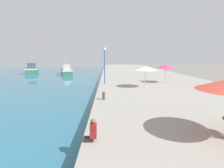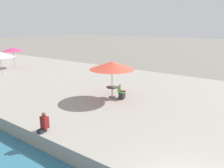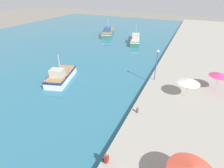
{
  "view_description": "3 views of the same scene",
  "coord_description": "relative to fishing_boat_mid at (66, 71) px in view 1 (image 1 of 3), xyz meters",
  "views": [
    {
      "loc": [
        1.02,
        0.61,
        4.14
      ],
      "look_at": [
        1.5,
        17.28,
        1.58
      ],
      "focal_mm": 28.0,
      "sensor_mm": 36.0,
      "label": 1
    },
    {
      "loc": [
        -5.4,
        -0.79,
        5.63
      ],
      "look_at": [
        6.27,
        7.51,
        1.78
      ],
      "focal_mm": 35.0,
      "sensor_mm": 36.0,
      "label": 2
    },
    {
      "loc": [
        4.58,
        -0.71,
        12.95
      ],
      "look_at": [
        -4.0,
        18.0,
        1.38
      ],
      "focal_mm": 28.0,
      "sensor_mm": 36.0,
      "label": 3
    }
  ],
  "objects": [
    {
      "name": "cafe_umbrella_striped",
      "position": [
        17.67,
        -19.73,
        2.04
      ],
      "size": [
        2.49,
        2.49,
        2.37
      ],
      "color": "#B7B7B7",
      "rests_on": "quay_promenade"
    },
    {
      "name": "person_at_quay",
      "position": [
        9.28,
        -36.02,
        0.31
      ],
      "size": [
        0.51,
        0.36,
        0.94
      ],
      "color": "#232328",
      "rests_on": "quay_promenade"
    },
    {
      "name": "lamppost",
      "position": [
        9.58,
        -20.48,
        2.99
      ],
      "size": [
        0.36,
        0.36,
        4.56
      ],
      "color": "#28519E",
      "rests_on": "quay_promenade"
    },
    {
      "name": "mooring_bollard",
      "position": [
        9.62,
        -29.0,
        0.24
      ],
      "size": [
        0.26,
        0.26,
        0.65
      ],
      "color": "#4C4742",
      "rests_on": "quay_promenade"
    },
    {
      "name": "fishing_boat_far",
      "position": [
        -9.71,
        3.69,
        0.07
      ],
      "size": [
        5.99,
        10.79,
        4.66
      ],
      "rotation": [
        0.0,
        0.0,
        0.33
      ],
      "color": "#33705B",
      "rests_on": "water_basin"
    },
    {
      "name": "quay_promenade",
      "position": [
        16.86,
        -6.3,
        -0.49
      ],
      "size": [
        16.0,
        90.0,
        0.78
      ],
      "color": "gray",
      "rests_on": "ground_plane"
    },
    {
      "name": "cafe_umbrella_white",
      "position": [
        14.17,
        -23.34,
        2.04
      ],
      "size": [
        2.65,
        2.65,
        2.38
      ],
      "color": "#B7B7B7",
      "rests_on": "quay_promenade"
    },
    {
      "name": "fishing_boat_mid",
      "position": [
        0.0,
        0.0,
        0.0
      ],
      "size": [
        4.96,
        10.54,
        4.28
      ],
      "rotation": [
        0.0,
        0.0,
        0.28
      ],
      "color": "#33705B",
      "rests_on": "water_basin"
    }
  ]
}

